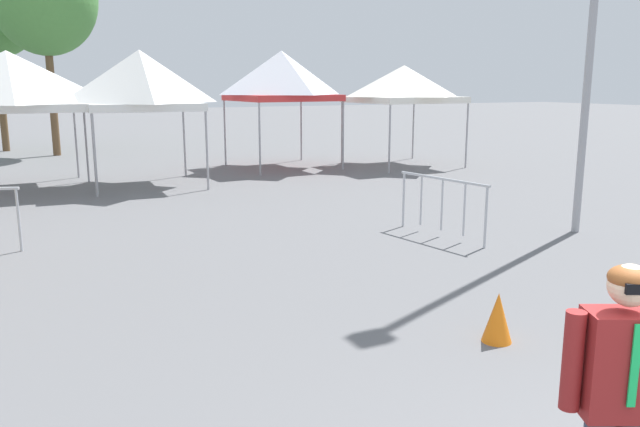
{
  "coord_description": "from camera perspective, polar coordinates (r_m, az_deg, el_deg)",
  "views": [
    {
      "loc": [
        -3.21,
        -1.58,
        2.71
      ],
      "look_at": [
        -0.16,
        4.54,
        1.3
      ],
      "focal_mm": 35.51,
      "sensor_mm": 36.0,
      "label": 1
    }
  ],
  "objects": [
    {
      "name": "canopy_tent_left_of_center",
      "position": [
        21.41,
        7.56,
        11.49
      ],
      "size": [
        3.16,
        3.16,
        3.3
      ],
      "color": "#9E9EA3",
      "rests_on": "ground"
    },
    {
      "name": "canopy_tent_behind_center",
      "position": [
        17.55,
        -15.87,
        11.47
      ],
      "size": [
        2.99,
        2.99,
        3.57
      ],
      "color": "#9E9EA3",
      "rests_on": "ground"
    },
    {
      "name": "canopy_tent_center",
      "position": [
        17.89,
        -26.27,
        10.66
      ],
      "size": [
        3.6,
        3.6,
        3.51
      ],
      "color": "#9E9EA3",
      "rests_on": "ground"
    },
    {
      "name": "canopy_tent_far_left",
      "position": [
        20.76,
        -3.47,
        12.27
      ],
      "size": [
        3.17,
        3.17,
        3.74
      ],
      "color": "#9E9EA3",
      "rests_on": "ground"
    },
    {
      "name": "crowd_barrier_by_lift",
      "position": [
        11.48,
        10.96,
        1.62
      ],
      "size": [
        0.38,
        2.08,
        1.08
      ],
      "color": "#B7BABF",
      "rests_on": "ground"
    },
    {
      "name": "person_foreground",
      "position": [
        3.95,
        25.32,
        -14.63
      ],
      "size": [
        0.59,
        0.4,
        1.78
      ],
      "color": "#33384C",
      "rests_on": "ground"
    },
    {
      "name": "traffic_cone_lot_center",
      "position": [
        7.07,
        15.72,
        -8.99
      ],
      "size": [
        0.32,
        0.32,
        0.54
      ],
      "primitive_type": "cone",
      "color": "orange",
      "rests_on": "ground"
    }
  ]
}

